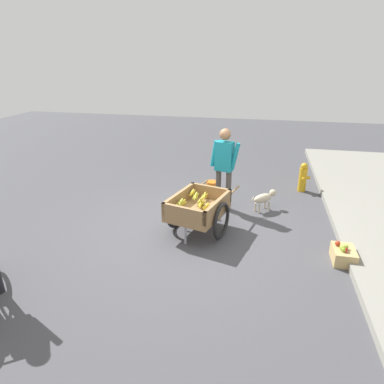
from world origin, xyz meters
name	(u,v)px	position (x,y,z in m)	size (l,w,h in m)	color
ground_plane	(188,230)	(0.00, 0.00, 0.00)	(24.00, 24.00, 0.00)	#47474C
fruit_cart	(198,209)	(0.00, 0.18, 0.44)	(1.79, 1.16, 0.70)	#937047
vendor_person	(224,162)	(-1.10, 0.48, 0.98)	(0.28, 0.59, 1.64)	#4C4742
dog	(264,198)	(-1.16, 1.30, 0.27)	(0.51, 0.51, 0.40)	beige
fire_hydrant	(303,177)	(-2.43, 2.15, 0.33)	(0.25, 0.25, 0.67)	gold
plastic_bucket	(212,187)	(-1.94, 0.13, 0.12)	(0.27, 0.27, 0.25)	orange
apple_crate	(343,255)	(0.46, 2.51, 0.12)	(0.44, 0.32, 0.31)	tan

